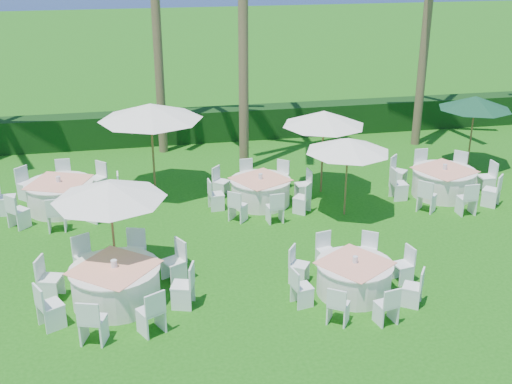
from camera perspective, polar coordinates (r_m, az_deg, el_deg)
The scene contains 14 objects.
ground at distance 14.62m, azimuth 5.99°, elevation -8.99°, with size 120.00×120.00×0.00m, color #18570F.
hedge at distance 25.20m, azimuth -1.98°, elevation 6.13°, with size 34.00×1.00×1.20m, color black.
banquet_table_a at distance 14.35m, azimuth -12.35°, elevation -7.97°, with size 3.39×3.39×1.03m.
banquet_table_b at distance 14.56m, azimuth 8.71°, elevation -7.48°, with size 3.00×3.00×0.91m.
banquet_table_d at distance 19.45m, azimuth -17.01°, elevation -0.25°, with size 3.39×3.39×1.02m.
banquet_table_e at distance 18.99m, azimuth 0.40°, elevation 0.12°, with size 3.14×3.14×0.95m.
banquet_table_f at distance 20.42m, azimuth 16.31°, elevation 0.89°, with size 3.33×3.33×1.01m.
umbrella_a at distance 14.56m, azimuth -12.93°, elevation 0.12°, with size 2.56×2.56×2.42m.
umbrella_b at distance 17.87m, azimuth 8.19°, elevation 4.16°, with size 2.38×2.38×2.29m.
umbrella_c at distance 19.44m, azimuth -9.37°, elevation 7.06°, with size 3.13×3.13×2.83m.
umbrella_d at distance 19.38m, azimuth 6.05°, elevation 6.54°, with size 2.52×2.52×2.59m.
umbrella_green at distance 22.68m, azimuth 18.92°, elevation 7.52°, with size 2.43×2.43×2.49m.
palm_b at distance 22.94m, azimuth -8.90°, elevation 15.52°, with size 4.40×4.14×9.08m.
palm_d at distance 24.42m, azimuth 14.93°, elevation 14.29°, with size 4.36×4.26×8.12m.
Camera 1 is at (-3.94, -11.91, 7.51)m, focal length 45.00 mm.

